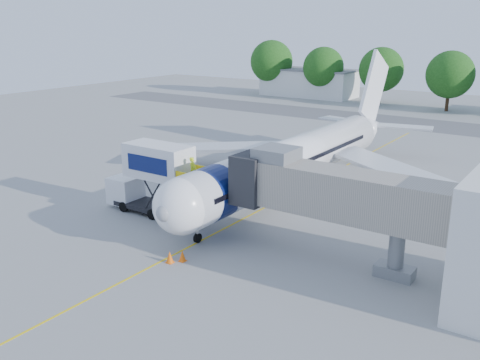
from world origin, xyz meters
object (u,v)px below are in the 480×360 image
Objects in this scene: jet_bridge at (326,192)px; catering_hiloader at (153,179)px; aircraft at (297,158)px; ground_tug at (110,257)px.

catering_hiloader is at bearing -179.99° from jet_bridge.
aircraft reaches higher than jet_bridge.
aircraft reaches higher than ground_tug.
aircraft is at bearing 125.70° from jet_bridge.
jet_bridge is 1.64× the size of catering_hiloader.
jet_bridge is (7.99, -11.12, 1.39)m from aircraft.
ground_tug is (-1.75, -19.68, -2.15)m from aircraft.
jet_bridge is at bearing -54.30° from aircraft.
aircraft is 13.77m from jet_bridge.
catering_hiloader is (-6.26, -11.12, -0.18)m from aircraft.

